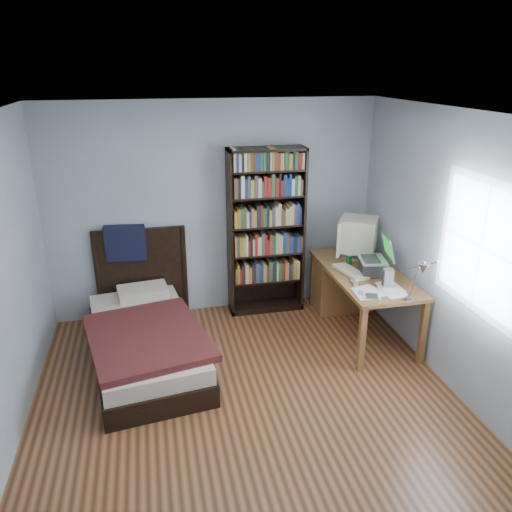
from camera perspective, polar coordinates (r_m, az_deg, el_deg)
The scene contains 14 objects.
room at distance 3.90m, azimuth -0.13°, elevation -2.96°, with size 4.20×4.24×2.50m.
desk at distance 6.05m, azimuth 10.40°, elevation -2.92°, with size 0.75×1.58×0.73m.
crt_monitor at distance 5.85m, azimuth 11.41°, elevation 2.34°, with size 0.59×0.54×0.49m.
laptop at distance 5.47m, azimuth 13.28°, elevation -0.88°, with size 0.41×0.40×0.43m.
desk_lamp at distance 4.51m, azimuth 18.37°, elevation -1.68°, with size 0.21×0.47×0.56m.
keyboard at distance 5.48m, azimuth 10.74°, elevation -1.77°, with size 0.18×0.46×0.03m, color beige.
speaker at distance 5.21m, azimuth 14.85°, elevation -2.44°, with size 0.09×0.09×0.19m, color gray.
soda_can at distance 5.68m, azimuth 10.59°, elevation -0.49°, with size 0.06×0.06×0.12m, color #073A0E.
mouse at distance 5.81m, azimuth 10.85°, elevation -0.40°, with size 0.07×0.12×0.04m, color silver.
phone_silver at distance 5.24m, azimuth 11.13°, elevation -2.94°, with size 0.05×0.11×0.02m, color silver.
phone_grey at distance 5.02m, azimuth 11.88°, elevation -4.14°, with size 0.04×0.08×0.02m, color gray.
external_drive at distance 4.95m, azimuth 13.10°, elevation -4.58°, with size 0.11×0.11×0.02m, color gray.
bookshelf at distance 5.87m, azimuth 1.17°, elevation 2.74°, with size 0.89×0.30×1.98m.
bed at distance 5.29m, azimuth -12.58°, elevation -8.72°, with size 1.30×2.13×1.16m.
Camera 1 is at (-0.73, -3.48, 2.84)m, focal length 35.00 mm.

